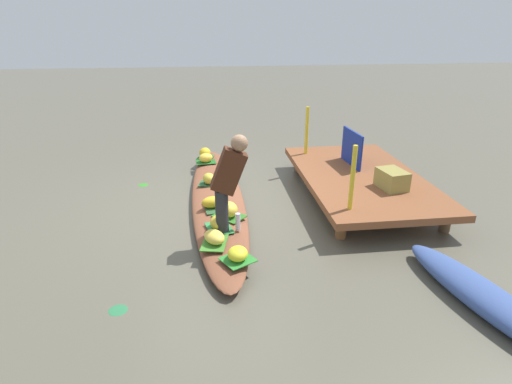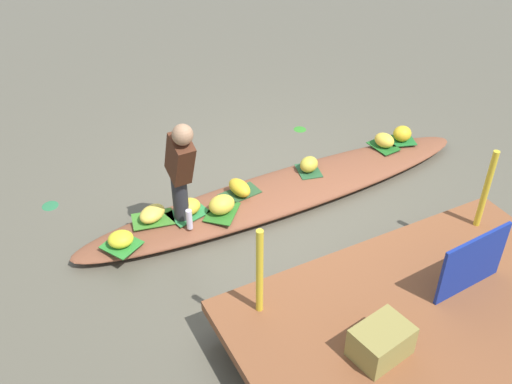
% 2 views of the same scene
% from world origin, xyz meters
% --- Properties ---
extents(canal_water, '(40.00, 40.00, 0.00)m').
position_xyz_m(canal_water, '(0.00, 0.00, 0.00)').
color(canal_water, '#5A5547').
rests_on(canal_water, ground).
extents(dock_platform, '(3.20, 1.80, 0.37)m').
position_xyz_m(dock_platform, '(-0.03, 2.26, 0.31)').
color(dock_platform, brown).
rests_on(dock_platform, ground).
extents(vendor_boat, '(4.85, 0.84, 0.18)m').
position_xyz_m(vendor_boat, '(0.00, 0.00, 0.09)').
color(vendor_boat, brown).
rests_on(vendor_boat, ground).
extents(leaf_mat_0, '(0.43, 0.44, 0.01)m').
position_xyz_m(leaf_mat_0, '(1.92, 0.15, 0.19)').
color(leaf_mat_0, '#2E8531').
rests_on(leaf_mat_0, vendor_boat).
extents(banana_bunch_0, '(0.28, 0.26, 0.15)m').
position_xyz_m(banana_bunch_0, '(1.92, 0.15, 0.26)').
color(banana_bunch_0, yellow).
rests_on(banana_bunch_0, vendor_boat).
extents(leaf_mat_1, '(0.47, 0.36, 0.01)m').
position_xyz_m(leaf_mat_1, '(1.51, -0.09, 0.19)').
color(leaf_mat_1, '#3F822B').
rests_on(leaf_mat_1, vendor_boat).
extents(banana_bunch_1, '(0.37, 0.33, 0.15)m').
position_xyz_m(banana_bunch_1, '(1.51, -0.09, 0.26)').
color(banana_bunch_1, '#F2D14E').
rests_on(banana_bunch_1, vendor_boat).
extents(leaf_mat_2, '(0.47, 0.29, 0.01)m').
position_xyz_m(leaf_mat_2, '(0.51, -0.08, 0.19)').
color(leaf_mat_2, '#2B512C').
rests_on(leaf_mat_2, vendor_boat).
extents(banana_bunch_2, '(0.23, 0.34, 0.16)m').
position_xyz_m(banana_bunch_2, '(0.51, -0.08, 0.27)').
color(banana_bunch_2, gold).
rests_on(banana_bunch_2, vendor_boat).
extents(leaf_mat_3, '(0.49, 0.50, 0.01)m').
position_xyz_m(leaf_mat_3, '(0.82, 0.13, 0.19)').
color(leaf_mat_3, '#2C7023').
rests_on(leaf_mat_3, vendor_boat).
extents(banana_bunch_3, '(0.31, 0.26, 0.20)m').
position_xyz_m(banana_bunch_3, '(0.82, 0.13, 0.28)').
color(banana_bunch_3, yellow).
rests_on(banana_bunch_3, vendor_boat).
extents(leaf_mat_4, '(0.45, 0.38, 0.01)m').
position_xyz_m(leaf_mat_4, '(1.15, -0.02, 0.19)').
color(leaf_mat_4, '#2D8242').
rests_on(leaf_mat_4, vendor_boat).
extents(banana_bunch_4, '(0.28, 0.23, 0.17)m').
position_xyz_m(banana_bunch_4, '(1.15, -0.02, 0.27)').
color(banana_bunch_4, gold).
rests_on(banana_bunch_4, vendor_boat).
extents(leaf_mat_5, '(0.29, 0.38, 0.01)m').
position_xyz_m(leaf_mat_5, '(-1.50, -0.15, 0.19)').
color(leaf_mat_5, '#1F6223').
rests_on(leaf_mat_5, vendor_boat).
extents(banana_bunch_5, '(0.26, 0.30, 0.17)m').
position_xyz_m(banana_bunch_5, '(-1.50, -0.15, 0.27)').
color(banana_bunch_5, yellow).
rests_on(banana_bunch_5, vendor_boat).
extents(leaf_mat_6, '(0.39, 0.36, 0.01)m').
position_xyz_m(leaf_mat_6, '(-1.78, -0.16, 0.19)').
color(leaf_mat_6, '#1F6D2D').
rests_on(leaf_mat_6, vendor_boat).
extents(banana_bunch_6, '(0.25, 0.23, 0.19)m').
position_xyz_m(banana_bunch_6, '(-1.78, -0.16, 0.28)').
color(banana_bunch_6, gold).
rests_on(banana_bunch_6, vendor_boat).
extents(leaf_mat_7, '(0.32, 0.37, 0.01)m').
position_xyz_m(leaf_mat_7, '(-0.40, -0.11, 0.19)').
color(leaf_mat_7, '#265630').
rests_on(leaf_mat_7, vendor_boat).
extents(banana_bunch_7, '(0.28, 0.26, 0.18)m').
position_xyz_m(banana_bunch_7, '(-0.40, -0.11, 0.27)').
color(banana_bunch_7, gold).
rests_on(banana_bunch_7, vendor_boat).
extents(vendor_person, '(0.20, 0.46, 1.23)m').
position_xyz_m(vendor_person, '(1.22, 0.11, 0.88)').
color(vendor_person, '#28282D').
rests_on(vendor_person, vendor_boat).
extents(water_bottle, '(0.06, 0.06, 0.23)m').
position_xyz_m(water_bottle, '(1.22, 0.21, 0.29)').
color(water_bottle, silver).
rests_on(water_bottle, vendor_boat).
extents(market_banner, '(0.75, 0.09, 0.57)m').
position_xyz_m(market_banner, '(-0.53, 2.26, 0.65)').
color(market_banner, navy).
rests_on(market_banner, dock_platform).
extents(railing_post_west, '(0.06, 0.06, 0.85)m').
position_xyz_m(railing_post_west, '(-1.23, 1.66, 0.79)').
color(railing_post_west, gold).
rests_on(railing_post_west, dock_platform).
extents(railing_post_east, '(0.06, 0.06, 0.85)m').
position_xyz_m(railing_post_east, '(1.17, 1.66, 0.79)').
color(railing_post_east, gold).
rests_on(railing_post_east, dock_platform).
extents(produce_crate, '(0.49, 0.39, 0.27)m').
position_xyz_m(produce_crate, '(0.57, 2.49, 0.50)').
color(produce_crate, olive).
rests_on(produce_crate, dock_platform).
extents(drifting_plant_0, '(0.22, 0.22, 0.01)m').
position_xyz_m(drifting_plant_0, '(-0.96, -1.24, 0.00)').
color(drifting_plant_0, '#318227').
rests_on(drifting_plant_0, ground).
extents(drifting_plant_1, '(0.25, 0.25, 0.01)m').
position_xyz_m(drifting_plant_1, '(2.39, -1.07, 0.00)').
color(drifting_plant_1, '#2A7345').
rests_on(drifting_plant_1, ground).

